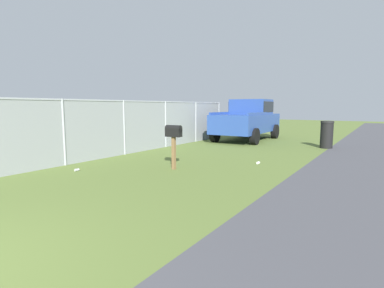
# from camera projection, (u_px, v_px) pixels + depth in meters

# --- Properties ---
(mailbox) EXTENTS (0.24, 0.46, 1.22)m
(mailbox) POSITION_uv_depth(u_px,v_px,m) (174.00, 135.00, 8.18)
(mailbox) COLOR brown
(mailbox) RESTS_ON ground
(pickup_truck) EXTENTS (4.88, 2.38, 2.09)m
(pickup_truck) POSITION_uv_depth(u_px,v_px,m) (248.00, 119.00, 15.49)
(pickup_truck) COLOR #284793
(pickup_truck) RESTS_ON ground
(trash_bin) EXTENTS (0.52, 0.52, 1.13)m
(trash_bin) POSITION_uv_depth(u_px,v_px,m) (327.00, 135.00, 12.45)
(trash_bin) COLOR black
(trash_bin) RESTS_ON ground
(fence_section) EXTENTS (14.51, 0.07, 1.95)m
(fence_section) POSITION_uv_depth(u_px,v_px,m) (124.00, 126.00, 10.74)
(fence_section) COLOR #9EA3A8
(fence_section) RESTS_ON ground
(litter_can_midfield_a) EXTENTS (0.12, 0.08, 0.07)m
(litter_can_midfield_a) POSITION_uv_depth(u_px,v_px,m) (77.00, 170.00, 8.06)
(litter_can_midfield_a) COLOR silver
(litter_can_midfield_a) RESTS_ON ground
(litter_cup_by_mailbox) EXTENTS (0.11, 0.09, 0.08)m
(litter_cup_by_mailbox) POSITION_uv_depth(u_px,v_px,m) (258.00, 163.00, 9.03)
(litter_cup_by_mailbox) COLOR white
(litter_cup_by_mailbox) RESTS_ON ground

